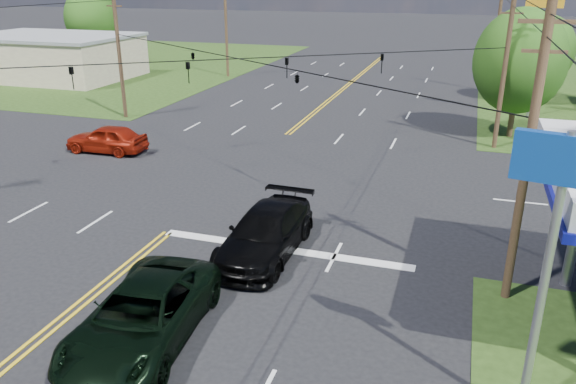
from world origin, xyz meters
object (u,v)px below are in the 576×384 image
(suv_black, at_px, (266,233))
(polesign_se, at_px, (558,207))
(pickup_dkgreen, at_px, (143,316))
(retail_nw, at_px, (51,58))
(pole_se, at_px, (528,154))
(pole_right_far, at_px, (497,33))
(pole_left_far, at_px, (226,25))
(tree_far_l, at_px, (91,18))
(tree_right_b, at_px, (543,51))
(pole_nw, at_px, (119,50))
(pole_ne, at_px, (505,67))
(tree_right_a, at_px, (520,61))

(suv_black, distance_m, polesign_se, 11.54)
(pickup_dkgreen, distance_m, polesign_se, 11.11)
(retail_nw, height_order, pole_se, pole_se)
(pickup_dkgreen, height_order, polesign_se, polesign_se)
(pole_se, distance_m, pole_right_far, 37.00)
(pole_right_far, relative_size, pickup_dkgreen, 1.62)
(pole_left_far, relative_size, tree_far_l, 1.15)
(pole_right_far, bearing_deg, pickup_dkgreen, -103.17)
(pole_se, bearing_deg, polesign_se, -88.78)
(retail_nw, distance_m, pole_right_far, 43.53)
(tree_right_b, bearing_deg, pole_left_far, 172.28)
(pole_nw, distance_m, pickup_dkgreen, 28.90)
(retail_nw, distance_m, pickup_dkgreen, 49.38)
(pole_nw, distance_m, pole_ne, 26.00)
(pole_left_far, bearing_deg, pickup_dkgreen, -69.47)
(tree_right_b, distance_m, tree_far_l, 49.17)
(tree_far_l, bearing_deg, tree_right_a, -23.50)
(retail_nw, relative_size, pole_ne, 1.68)
(pickup_dkgreen, bearing_deg, suv_black, 71.65)
(pole_left_far, bearing_deg, tree_far_l, 168.11)
(pole_left_far, height_order, tree_right_a, pole_left_far)
(retail_nw, distance_m, tree_far_l, 10.69)
(pole_se, bearing_deg, tree_far_l, 137.66)
(retail_nw, bearing_deg, tree_far_l, 101.31)
(pole_nw, xyz_separation_m, polesign_se, (26.12, -23.61, 0.53))
(pole_nw, xyz_separation_m, tree_right_b, (29.50, 15.00, -0.70))
(pole_se, height_order, polesign_se, pole_se)
(pole_right_far, distance_m, polesign_se, 42.61)
(tree_right_a, height_order, polesign_se, tree_right_a)
(pole_ne, relative_size, tree_far_l, 1.09)
(tree_far_l, bearing_deg, pole_left_far, -11.89)
(tree_right_b, bearing_deg, tree_far_l, 170.63)
(retail_nw, bearing_deg, pole_right_far, 7.94)
(tree_right_b, bearing_deg, retail_nw, -177.54)
(pole_se, distance_m, pole_left_far, 45.22)
(pole_right_far, relative_size, tree_right_a, 1.22)
(pole_left_far, distance_m, pickup_dkgreen, 45.82)
(tree_far_l, distance_m, suv_black, 54.67)
(retail_nw, height_order, pole_ne, pole_ne)
(pole_ne, height_order, suv_black, pole_ne)
(retail_nw, distance_m, pole_ne, 45.02)
(pickup_dkgreen, height_order, suv_black, suv_black)
(pole_left_far, height_order, pickup_dkgreen, pole_left_far)
(pole_se, distance_m, tree_far_l, 60.88)
(pole_se, xyz_separation_m, pole_left_far, (-26.00, 37.00, 0.25))
(pickup_dkgreen, xyz_separation_m, suv_black, (1.47, 6.22, 0.01))
(tree_right_b, distance_m, pickup_dkgreen, 41.14)
(tree_right_b, bearing_deg, pickup_dkgreen, -109.22)
(tree_right_b, relative_size, pickup_dkgreen, 1.15)
(tree_right_a, bearing_deg, tree_far_l, 156.50)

